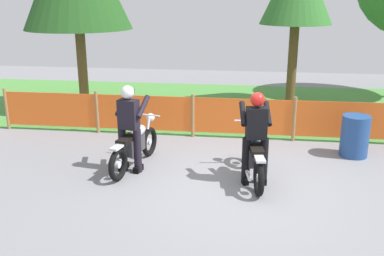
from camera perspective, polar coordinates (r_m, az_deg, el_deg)
ground at (r=8.03m, az=6.04°, el=-7.43°), size 24.00×24.00×0.02m
grass_verge at (r=13.47m, az=6.85°, el=2.84°), size 24.00×6.21×0.01m
barrier_fence at (r=10.34m, az=6.62°, el=1.48°), size 11.90×0.08×1.05m
motorcycle_lead at (r=8.16m, az=7.94°, el=-3.45°), size 0.60×2.04×0.97m
motorcycle_trailing at (r=8.68m, az=-7.45°, el=-2.23°), size 0.70×1.97×0.94m
rider_lead at (r=7.83m, az=8.29°, el=-0.89°), size 0.60×0.61×1.69m
rider_trailing at (r=8.38m, az=-8.14°, el=0.34°), size 0.63×0.64×1.69m
spare_drum at (r=9.82m, az=20.41°, el=-0.99°), size 0.58×0.58×0.88m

